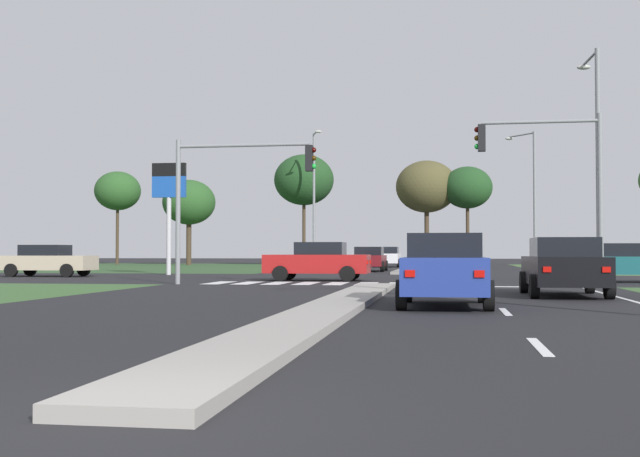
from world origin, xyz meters
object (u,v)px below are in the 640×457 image
object	(u,v)px
traffic_signal_near_right	(555,169)
street_lamp_fourth	(314,192)
car_teal_third	(629,262)
treeline_fourth	(427,187)
car_blue_near	(445,270)
car_white_second	(388,257)
car_red_sixth	(318,261)
traffic_signal_near_left	(230,183)
treeline_near	(118,191)
street_lamp_third	(532,192)
car_maroon_fourth	(369,259)
car_beige_seventh	(47,260)
fuel_price_totem	(169,193)
treeline_fifth	(467,188)
treeline_third	(304,180)
car_black_fifth	(564,266)
street_lamp_second	(597,151)
treeline_second	(189,203)

from	to	relation	value
traffic_signal_near_right	street_lamp_fourth	world-z (taller)	street_lamp_fourth
car_teal_third	treeline_fourth	bearing A→B (deg)	-166.77
car_blue_near	car_teal_third	size ratio (longest dim) A/B	0.95
car_white_second	car_red_sixth	size ratio (longest dim) A/B	1.01
traffic_signal_near_left	treeline_near	size ratio (longest dim) A/B	0.63
traffic_signal_near_left	car_blue_near	bearing A→B (deg)	-53.49
street_lamp_third	treeline_fourth	distance (m)	18.44
car_white_second	car_teal_third	world-z (taller)	car_white_second
car_maroon_fourth	car_beige_seventh	world-z (taller)	car_beige_seventh
car_beige_seventh	street_lamp_third	size ratio (longest dim) A/B	0.49
car_blue_near	street_lamp_fourth	distance (m)	46.28
traffic_signal_near_right	fuel_price_totem	world-z (taller)	traffic_signal_near_right
car_maroon_fourth	treeline_fifth	world-z (taller)	treeline_fifth
car_blue_near	treeline_third	distance (m)	51.35
car_red_sixth	treeline_fourth	size ratio (longest dim) A/B	0.47
car_blue_near	treeline_third	bearing A→B (deg)	103.64
car_blue_near	car_black_fifth	size ratio (longest dim) A/B	0.94
street_lamp_third	fuel_price_totem	world-z (taller)	street_lamp_third
car_white_second	traffic_signal_near_right	distance (m)	34.81
car_blue_near	treeline_near	distance (m)	60.35
street_lamp_second	traffic_signal_near_left	bearing A→B (deg)	-166.42
car_blue_near	car_white_second	size ratio (longest dim) A/B	0.95
street_lamp_fourth	treeline_third	xyz separation A→B (m)	(-1.68, 4.67, 1.43)
treeline_fourth	car_black_fifth	bearing A→B (deg)	-84.24
traffic_signal_near_right	treeline_second	xyz separation A→B (m)	(-26.74, 40.78, 1.53)
car_red_sixth	treeline_second	xyz separation A→B (m)	(-17.66, 36.46, 4.81)
car_blue_near	car_maroon_fourth	xyz separation A→B (m)	(-4.68, 31.35, -0.05)
street_lamp_second	treeline_fifth	xyz separation A→B (m)	(-3.91, 38.23, 1.63)
car_red_sixth	treeline_third	bearing A→B (deg)	11.06
car_white_second	street_lamp_third	xyz separation A→B (m)	(10.13, -8.18, 4.33)
car_black_fifth	treeline_third	xyz separation A→B (m)	(-15.24, 44.77, 6.54)
car_white_second	fuel_price_totem	size ratio (longest dim) A/B	0.76
traffic_signal_near_right	street_lamp_third	bearing A→B (deg)	85.83
street_lamp_second	street_lamp_fourth	distance (m)	34.83
car_white_second	car_teal_third	distance (m)	31.33
treeline_near	treeline_third	distance (m)	18.17
fuel_price_totem	treeline_second	bearing A→B (deg)	106.35
car_teal_third	treeline_near	bearing A→B (deg)	-134.65
traffic_signal_near_left	fuel_price_totem	distance (m)	12.92
car_maroon_fourth	street_lamp_fourth	xyz separation A→B (m)	(-5.66, 13.47, 5.16)
treeline_second	treeline_third	distance (m)	11.22
car_black_fifth	treeline_second	size ratio (longest dim) A/B	0.58
traffic_signal_near_right	treeline_fourth	size ratio (longest dim) A/B	0.65
car_blue_near	traffic_signal_near_right	distance (m)	11.79
street_lamp_second	treeline_fourth	size ratio (longest dim) A/B	0.98
street_lamp_third	treeline_third	xyz separation A→B (m)	(-17.68, 13.36, 2.22)
car_black_fifth	traffic_signal_near_right	world-z (taller)	traffic_signal_near_right
car_maroon_fourth	treeline_near	distance (m)	33.24
traffic_signal_near_right	treeline_fourth	world-z (taller)	treeline_fourth
traffic_signal_near_right	street_lamp_third	size ratio (longest dim) A/B	0.66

